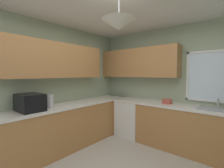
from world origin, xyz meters
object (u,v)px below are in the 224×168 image
object	(u,v)px
dishwasher	(131,118)
kettle	(50,101)
bowl	(167,101)
sink_assembly	(217,109)
microwave	(30,102)

from	to	relation	value
dishwasher	kettle	bearing A→B (deg)	-109.83
dishwasher	bowl	world-z (taller)	bowl
bowl	dishwasher	bearing A→B (deg)	-178.06
kettle	sink_assembly	xyz separation A→B (m)	(2.41, 1.81, -0.11)
dishwasher	microwave	bearing A→B (deg)	-107.29
microwave	kettle	world-z (taller)	microwave
dishwasher	microwave	xyz separation A→B (m)	(-0.66, -2.12, 0.62)
sink_assembly	bowl	distance (m)	0.88
microwave	bowl	world-z (taller)	microwave
sink_assembly	bowl	bearing A→B (deg)	-179.58
sink_assembly	bowl	size ratio (longest dim) A/B	2.83
dishwasher	sink_assembly	world-z (taller)	sink_assembly
dishwasher	kettle	distance (m)	1.98
dishwasher	kettle	size ratio (longest dim) A/B	3.43
dishwasher	bowl	size ratio (longest dim) A/B	4.08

